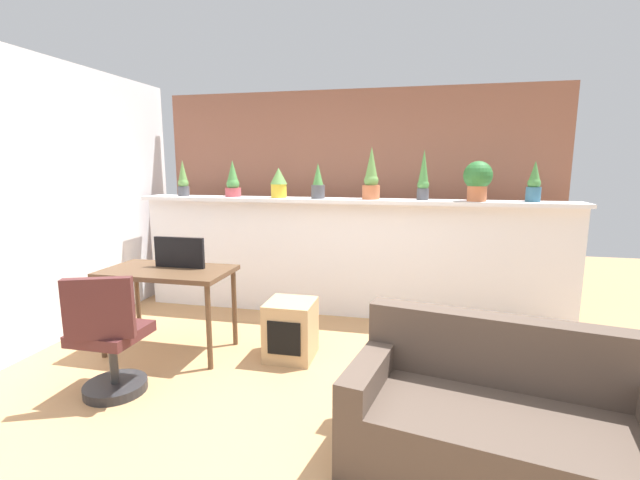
{
  "coord_description": "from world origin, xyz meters",
  "views": [
    {
      "loc": [
        0.73,
        -2.56,
        1.64
      ],
      "look_at": [
        -0.05,
        0.93,
        1.02
      ],
      "focal_mm": 24.3,
      "sensor_mm": 36.0,
      "label": 1
    }
  ],
  "objects_px": {
    "side_cube_shelf": "(291,330)",
    "potted_plant_0": "(183,180)",
    "potted_plant_2": "(279,182)",
    "potted_plant_4": "(371,178)",
    "potted_plant_7": "(534,184)",
    "office_chair": "(109,345)",
    "potted_plant_1": "(233,182)",
    "desk": "(168,279)",
    "potted_plant_6": "(478,179)",
    "potted_plant_5": "(423,178)",
    "couch": "(499,426)",
    "tv_monitor": "(179,252)",
    "potted_plant_3": "(318,183)"
  },
  "relations": [
    {
      "from": "office_chair",
      "to": "potted_plant_2",
      "type": "bearing_deg",
      "value": 73.29
    },
    {
      "from": "potted_plant_5",
      "to": "office_chair",
      "type": "xyz_separation_m",
      "value": [
        -2.14,
        -2.06,
        -1.13
      ]
    },
    {
      "from": "tv_monitor",
      "to": "side_cube_shelf",
      "type": "distance_m",
      "value": 1.19
    },
    {
      "from": "potted_plant_4",
      "to": "potted_plant_5",
      "type": "xyz_separation_m",
      "value": [
        0.53,
        0.02,
        0.0
      ]
    },
    {
      "from": "office_chair",
      "to": "potted_plant_1",
      "type": "bearing_deg",
      "value": 88.29
    },
    {
      "from": "potted_plant_1",
      "to": "couch",
      "type": "relative_size",
      "value": 0.24
    },
    {
      "from": "potted_plant_2",
      "to": "tv_monitor",
      "type": "relative_size",
      "value": 0.7
    },
    {
      "from": "potted_plant_2",
      "to": "side_cube_shelf",
      "type": "height_order",
      "value": "potted_plant_2"
    },
    {
      "from": "desk",
      "to": "office_chair",
      "type": "distance_m",
      "value": 0.84
    },
    {
      "from": "potted_plant_4",
      "to": "side_cube_shelf",
      "type": "height_order",
      "value": "potted_plant_4"
    },
    {
      "from": "couch",
      "to": "potted_plant_1",
      "type": "bearing_deg",
      "value": 137.14
    },
    {
      "from": "potted_plant_0",
      "to": "office_chair",
      "type": "distance_m",
      "value": 2.38
    },
    {
      "from": "potted_plant_6",
      "to": "potted_plant_7",
      "type": "bearing_deg",
      "value": 6.01
    },
    {
      "from": "potted_plant_1",
      "to": "side_cube_shelf",
      "type": "xyz_separation_m",
      "value": [
        1.01,
        -1.18,
        -1.21
      ]
    },
    {
      "from": "potted_plant_3",
      "to": "potted_plant_6",
      "type": "xyz_separation_m",
      "value": [
        1.6,
        -0.0,
        0.06
      ]
    },
    {
      "from": "side_cube_shelf",
      "to": "potted_plant_0",
      "type": "bearing_deg",
      "value": 144.19
    },
    {
      "from": "potted_plant_0",
      "to": "potted_plant_2",
      "type": "relative_size",
      "value": 1.27
    },
    {
      "from": "potted_plant_4",
      "to": "office_chair",
      "type": "distance_m",
      "value": 2.84
    },
    {
      "from": "potted_plant_2",
      "to": "office_chair",
      "type": "xyz_separation_m",
      "value": [
        -0.61,
        -2.04,
        -1.07
      ]
    },
    {
      "from": "desk",
      "to": "potted_plant_1",
      "type": "bearing_deg",
      "value": 86.9
    },
    {
      "from": "office_chair",
      "to": "side_cube_shelf",
      "type": "bearing_deg",
      "value": 39.67
    },
    {
      "from": "office_chair",
      "to": "couch",
      "type": "distance_m",
      "value": 2.57
    },
    {
      "from": "potted_plant_3",
      "to": "tv_monitor",
      "type": "height_order",
      "value": "potted_plant_3"
    },
    {
      "from": "side_cube_shelf",
      "to": "potted_plant_3",
      "type": "bearing_deg",
      "value": 90.86
    },
    {
      "from": "potted_plant_0",
      "to": "office_chair",
      "type": "xyz_separation_m",
      "value": [
        0.54,
        -2.05,
        -1.08
      ]
    },
    {
      "from": "side_cube_shelf",
      "to": "couch",
      "type": "relative_size",
      "value": 0.3
    },
    {
      "from": "potted_plant_0",
      "to": "potted_plant_4",
      "type": "relative_size",
      "value": 0.76
    },
    {
      "from": "potted_plant_0",
      "to": "potted_plant_7",
      "type": "relative_size",
      "value": 1.04
    },
    {
      "from": "potted_plant_2",
      "to": "potted_plant_6",
      "type": "xyz_separation_m",
      "value": [
        2.05,
        -0.02,
        0.05
      ]
    },
    {
      "from": "potted_plant_5",
      "to": "desk",
      "type": "xyz_separation_m",
      "value": [
        -2.15,
        -1.28,
        -0.85
      ]
    },
    {
      "from": "desk",
      "to": "potted_plant_7",
      "type": "bearing_deg",
      "value": 21.85
    },
    {
      "from": "potted_plant_5",
      "to": "office_chair",
      "type": "height_order",
      "value": "potted_plant_5"
    },
    {
      "from": "potted_plant_1",
      "to": "side_cube_shelf",
      "type": "relative_size",
      "value": 0.81
    },
    {
      "from": "potted_plant_7",
      "to": "potted_plant_6",
      "type": "bearing_deg",
      "value": -173.99
    },
    {
      "from": "potted_plant_1",
      "to": "potted_plant_2",
      "type": "xyz_separation_m",
      "value": [
        0.55,
        -0.03,
        0.0
      ]
    },
    {
      "from": "potted_plant_6",
      "to": "couch",
      "type": "height_order",
      "value": "potted_plant_6"
    },
    {
      "from": "potted_plant_4",
      "to": "potted_plant_0",
      "type": "bearing_deg",
      "value": 179.68
    },
    {
      "from": "potted_plant_2",
      "to": "potted_plant_4",
      "type": "height_order",
      "value": "potted_plant_4"
    },
    {
      "from": "potted_plant_1",
      "to": "desk",
      "type": "xyz_separation_m",
      "value": [
        -0.07,
        -1.28,
        -0.79
      ]
    },
    {
      "from": "desk",
      "to": "potted_plant_4",
      "type": "bearing_deg",
      "value": 37.71
    },
    {
      "from": "potted_plant_1",
      "to": "potted_plant_5",
      "type": "distance_m",
      "value": 2.08
    },
    {
      "from": "tv_monitor",
      "to": "desk",
      "type": "bearing_deg",
      "value": -133.85
    },
    {
      "from": "potted_plant_7",
      "to": "desk",
      "type": "distance_m",
      "value": 3.53
    },
    {
      "from": "side_cube_shelf",
      "to": "potted_plant_2",
      "type": "bearing_deg",
      "value": 111.87
    },
    {
      "from": "potted_plant_6",
      "to": "side_cube_shelf",
      "type": "height_order",
      "value": "potted_plant_6"
    },
    {
      "from": "potted_plant_0",
      "to": "potted_plant_1",
      "type": "bearing_deg",
      "value": 1.32
    },
    {
      "from": "potted_plant_0",
      "to": "potted_plant_5",
      "type": "xyz_separation_m",
      "value": [
        2.69,
        0.01,
        0.05
      ]
    },
    {
      "from": "potted_plant_4",
      "to": "side_cube_shelf",
      "type": "bearing_deg",
      "value": -115.21
    },
    {
      "from": "potted_plant_4",
      "to": "potted_plant_7",
      "type": "distance_m",
      "value": 1.57
    },
    {
      "from": "potted_plant_2",
      "to": "potted_plant_7",
      "type": "distance_m",
      "value": 2.57
    }
  ]
}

